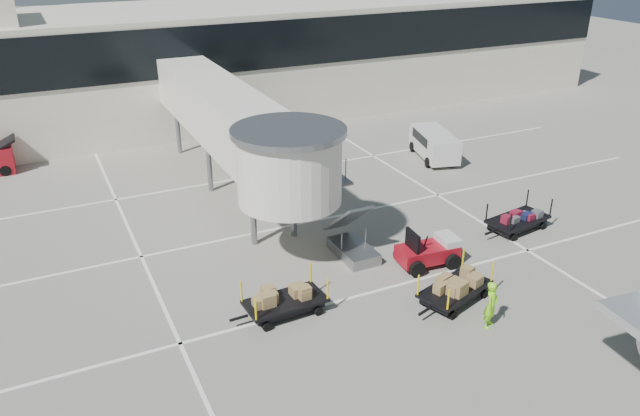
# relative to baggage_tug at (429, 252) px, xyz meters

# --- Properties ---
(ground) EXTENTS (140.00, 140.00, 0.00)m
(ground) POSITION_rel_baggage_tug_xyz_m (-1.16, -2.91, -0.64)
(ground) COLOR #A29E90
(ground) RESTS_ON ground
(lane_markings) EXTENTS (40.00, 30.00, 0.02)m
(lane_markings) POSITION_rel_baggage_tug_xyz_m (-1.83, 6.43, -0.63)
(lane_markings) COLOR white
(lane_markings) RESTS_ON ground
(terminal) EXTENTS (64.00, 12.11, 15.20)m
(terminal) POSITION_rel_baggage_tug_xyz_m (-1.52, 27.04, 3.47)
(terminal) COLOR silver
(terminal) RESTS_ON ground
(jet_bridge) EXTENTS (5.70, 20.40, 6.03)m
(jet_bridge) POSITION_rel_baggage_tug_xyz_m (-5.14, 9.36, 3.65)
(jet_bridge) COLOR white
(jet_bridge) RESTS_ON ground
(baggage_tug) EXTENTS (2.77, 1.89, 1.75)m
(baggage_tug) POSITION_rel_baggage_tug_xyz_m (0.00, 0.00, 0.00)
(baggage_tug) COLOR maroon
(baggage_tug) RESTS_ON ground
(suitcase_cart) EXTENTS (3.92, 2.03, 1.50)m
(suitcase_cart) POSITION_rel_baggage_tug_xyz_m (5.86, 0.94, -0.12)
(suitcase_cart) COLOR black
(suitcase_cart) RESTS_ON ground
(box_cart_near) EXTENTS (3.86, 2.42, 1.49)m
(box_cart_near) POSITION_rel_baggage_tug_xyz_m (-0.71, -2.83, -0.03)
(box_cart_near) COLOR black
(box_cart_near) RESTS_ON ground
(box_cart_far) EXTENTS (3.80, 1.67, 1.48)m
(box_cart_far) POSITION_rel_baggage_tug_xyz_m (-7.18, -0.83, -0.05)
(box_cart_far) COLOR black
(box_cart_far) RESTS_ON ground
(ground_worker) EXTENTS (0.81, 0.73, 1.86)m
(ground_worker) POSITION_rel_baggage_tug_xyz_m (-0.58, -4.77, 0.30)
(ground_worker) COLOR #81EA18
(ground_worker) RESTS_ON ground
(minivan) EXTENTS (2.92, 4.81, 1.70)m
(minivan) POSITION_rel_baggage_tug_xyz_m (8.07, 11.22, 0.39)
(minivan) COLOR silver
(minivan) RESTS_ON ground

